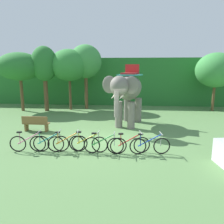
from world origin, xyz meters
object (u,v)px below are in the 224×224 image
(bike_orange, at_px, (67,143))
(bike_yellow, at_px, (88,143))
(tree_center, at_px, (44,65))
(tree_center_right, at_px, (86,62))
(tree_right, at_px, (69,65))
(bike_red, at_px, (130,145))
(wooden_bench, at_px, (36,123))
(elephant, at_px, (128,91))
(tree_center_left, at_px, (216,70))
(bike_pink, at_px, (29,143))
(bike_blue, at_px, (150,145))
(bike_green, at_px, (103,145))
(bike_teal, at_px, (49,143))
(tree_left, at_px, (20,67))

(bike_orange, xyz_separation_m, bike_yellow, (0.89, 0.05, 0.00))
(tree_center, height_order, tree_center_right, tree_center_right)
(tree_center, height_order, tree_right, tree_center)
(bike_red, relative_size, wooden_bench, 1.12)
(elephant, bearing_deg, tree_center_left, 38.04)
(bike_pink, xyz_separation_m, bike_yellow, (2.52, 0.19, 0.00))
(tree_right, height_order, bike_orange, tree_right)
(bike_pink, relative_size, bike_blue, 1.00)
(tree_center_right, xyz_separation_m, elephant, (3.72, -5.55, -1.86))
(bike_green, xyz_separation_m, bike_blue, (1.93, 0.09, 0.00))
(bike_teal, relative_size, bike_red, 1.01)
(tree_center_right, bearing_deg, tree_center_left, -0.07)
(elephant, distance_m, bike_teal, 5.98)
(tree_left, relative_size, elephant, 1.13)
(tree_center_left, distance_m, elephant, 9.05)
(tree_center_right, bearing_deg, tree_left, -164.64)
(bike_red, bearing_deg, tree_center, 128.61)
(tree_center_right, distance_m, tree_center_left, 10.81)
(tree_right, distance_m, bike_pink, 10.35)
(bike_teal, bearing_deg, tree_center_left, 44.59)
(bike_orange, xyz_separation_m, bike_green, (1.57, -0.07, 0.00))
(bike_green, relative_size, wooden_bench, 1.13)
(tree_center_right, bearing_deg, bike_pink, -92.20)
(tree_center, height_order, bike_orange, tree_center)
(tree_center, xyz_separation_m, bike_green, (5.95, -8.95, -3.44))
(elephant, xyz_separation_m, wooden_bench, (-5.17, -1.72, -1.72))
(bike_red, bearing_deg, bike_orange, -179.33)
(wooden_bench, bearing_deg, tree_center_left, 30.67)
(bike_orange, bearing_deg, wooden_bench, 133.01)
(bike_yellow, bearing_deg, bike_teal, -176.40)
(bike_pink, bearing_deg, tree_center_left, 42.57)
(bike_yellow, height_order, wooden_bench, bike_yellow)
(tree_center, xyz_separation_m, bike_orange, (4.38, -8.87, -3.44))
(elephant, xyz_separation_m, bike_orange, (-2.49, -4.60, -1.82))
(tree_left, distance_m, bike_yellow, 11.80)
(tree_center, xyz_separation_m, tree_center_right, (3.15, 1.28, 0.24))
(tree_right, xyz_separation_m, wooden_bench, (-0.16, -6.73, -3.28))
(bike_orange, distance_m, bike_blue, 3.50)
(bike_teal, bearing_deg, elephant, 54.94)
(bike_yellow, bearing_deg, bike_pink, -175.77)
(tree_center, xyz_separation_m, bike_blue, (7.88, -8.85, -3.44))
(tree_center, bearing_deg, wooden_bench, -74.20)
(bike_blue, bearing_deg, tree_center_left, 59.09)
(tree_right, bearing_deg, bike_pink, -84.74)
(tree_right, relative_size, bike_blue, 2.99)
(tree_center_right, relative_size, bike_pink, 3.23)
(tree_center_right, relative_size, bike_red, 3.27)
(tree_center, relative_size, wooden_bench, 3.51)
(tree_left, height_order, tree_center_right, tree_center_right)
(bike_orange, height_order, bike_blue, same)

